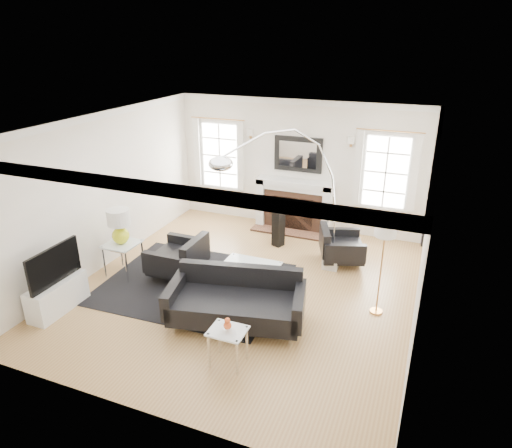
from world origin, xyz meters
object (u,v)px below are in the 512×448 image
at_px(gourd_lamp, 119,224).
at_px(fireplace, 294,206).
at_px(armchair_left, 180,259).
at_px(coffee_table, 247,271).
at_px(sofa, 237,301).
at_px(armchair_right, 339,247).
at_px(arc_floor_lamp, 282,198).

bearing_deg(gourd_lamp, fireplace, 55.06).
height_order(armchair_left, coffee_table, armchair_left).
height_order(fireplace, sofa, fireplace).
relative_size(fireplace, armchair_left, 1.79).
height_order(armchair_right, gourd_lamp, gourd_lamp).
relative_size(fireplace, coffee_table, 1.78).
bearing_deg(armchair_left, sofa, -31.14).
relative_size(fireplace, arc_floor_lamp, 0.63).
height_order(fireplace, coffee_table, fireplace).
distance_m(armchair_right, gourd_lamp, 4.01).
bearing_deg(sofa, fireplace, 94.25).
distance_m(sofa, armchair_left, 1.73).
xyz_separation_m(sofa, armchair_left, (-1.48, 0.90, 0.00)).
bearing_deg(coffee_table, fireplace, 91.62).
xyz_separation_m(sofa, coffee_table, (-0.20, 0.85, 0.04)).
distance_m(sofa, armchair_right, 2.67).
xyz_separation_m(coffee_table, arc_floor_lamp, (0.33, 0.77, 1.08)).
bearing_deg(sofa, coffee_table, 102.97).
xyz_separation_m(gourd_lamp, arc_floor_lamp, (2.61, 1.02, 0.49)).
bearing_deg(arc_floor_lamp, armchair_right, 44.13).
xyz_separation_m(fireplace, arc_floor_lamp, (0.41, -2.13, 0.93)).
relative_size(sofa, arc_floor_lamp, 0.79).
bearing_deg(gourd_lamp, armchair_right, 28.24).
xyz_separation_m(sofa, arc_floor_lamp, (0.13, 1.62, 1.11)).
distance_m(sofa, gourd_lamp, 2.63).
distance_m(fireplace, arc_floor_lamp, 2.36).
bearing_deg(armchair_right, coffee_table, -126.60).
xyz_separation_m(sofa, armchair_right, (1.01, 2.47, -0.03)).
xyz_separation_m(armchair_right, coffee_table, (-1.20, -1.62, 0.07)).
relative_size(armchair_left, arc_floor_lamp, 0.35).
relative_size(armchair_left, coffee_table, 0.99).
bearing_deg(sofa, gourd_lamp, 166.38).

